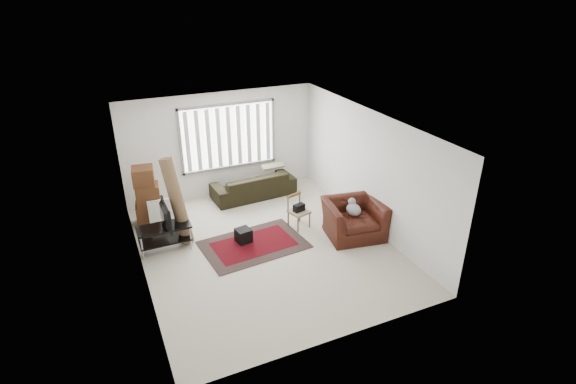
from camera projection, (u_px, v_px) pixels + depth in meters
name	position (u px, v px, depth m)	size (l,w,h in m)	color
room	(256.00, 162.00, 9.29)	(6.00, 6.02, 2.71)	beige
persian_rug	(254.00, 244.00, 9.67)	(2.27, 1.62, 0.02)	black
tv_stand	(164.00, 233.00, 9.36)	(1.10, 0.49, 0.55)	black
tv	(162.00, 216.00, 9.18)	(0.89, 0.12, 0.51)	black
subwoofer	(243.00, 235.00, 9.71)	(0.30, 0.30, 0.30)	black
moving_boxes	(147.00, 198.00, 10.28)	(0.63, 0.59, 1.39)	#56321B
white_flatpack	(162.00, 215.00, 10.15)	(0.56, 0.08, 0.72)	silver
rolled_rug	(177.00, 201.00, 9.46)	(0.28, 0.28, 1.88)	brown
sofa	(253.00, 181.00, 11.69)	(2.16, 0.93, 0.83)	black
side_chair	(298.00, 210.00, 10.23)	(0.51, 0.51, 0.77)	#857957
armchair	(354.00, 216.00, 9.86)	(1.42, 1.29, 0.93)	#3A140B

